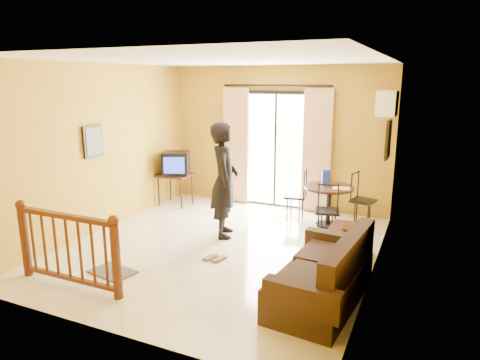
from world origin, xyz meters
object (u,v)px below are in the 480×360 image
at_px(sofa, 325,278).
at_px(standing_person, 224,180).
at_px(television, 176,163).
at_px(coffee_table, 346,241).
at_px(dining_table, 329,195).

height_order(sofa, standing_person, standing_person).
distance_m(television, sofa, 4.63).
bearing_deg(coffee_table, dining_table, 112.48).
xyz_separation_m(coffee_table, standing_person, (-2.04, 0.21, 0.64)).
bearing_deg(television, sofa, -59.27).
bearing_deg(dining_table, television, -179.83).
distance_m(coffee_table, sofa, 1.29).
bearing_deg(coffee_table, television, 159.40).
relative_size(television, standing_person, 0.35).
distance_m(coffee_table, standing_person, 2.15).
distance_m(dining_table, standing_person, 1.92).
bearing_deg(standing_person, coffee_table, -119.87).
bearing_deg(sofa, standing_person, 149.07).
bearing_deg(standing_person, sofa, -150.30).
relative_size(television, sofa, 0.36).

